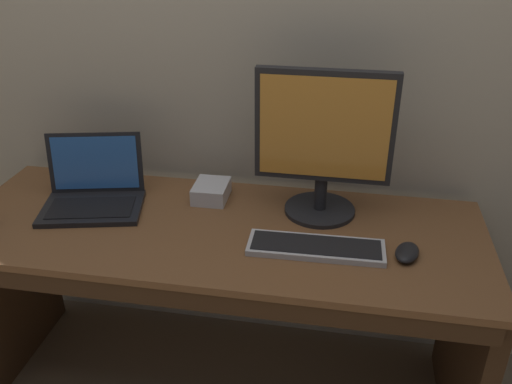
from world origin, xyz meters
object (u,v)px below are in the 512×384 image
(external_monitor, at_px, (324,140))
(computer_mouse, at_px, (407,252))
(wired_keyboard, at_px, (316,247))
(external_drive_box, at_px, (211,191))
(laptop_black, at_px, (93,194))

(external_monitor, relative_size, computer_mouse, 4.41)
(wired_keyboard, relative_size, external_drive_box, 2.91)
(laptop_black, xyz_separation_m, wired_keyboard, (0.79, -0.15, -0.04))
(computer_mouse, relative_size, external_drive_box, 0.78)
(laptop_black, distance_m, wired_keyboard, 0.81)
(computer_mouse, bearing_deg, external_drive_box, 174.39)
(external_monitor, height_order, external_drive_box, external_monitor)
(laptop_black, height_order, wired_keyboard, laptop_black)
(external_monitor, height_order, wired_keyboard, external_monitor)
(wired_keyboard, xyz_separation_m, computer_mouse, (0.27, 0.01, 0.01))
(external_drive_box, bearing_deg, laptop_black, -162.74)
(external_monitor, bearing_deg, wired_keyboard, -88.40)
(external_monitor, bearing_deg, external_drive_box, 173.83)
(computer_mouse, bearing_deg, laptop_black, -171.84)
(wired_keyboard, distance_m, external_drive_box, 0.48)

